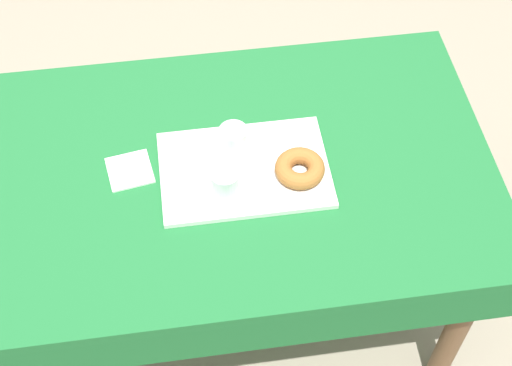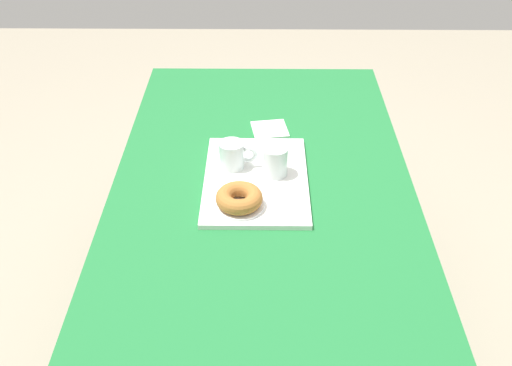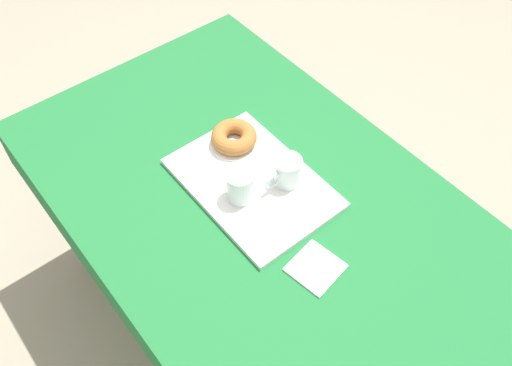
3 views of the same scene
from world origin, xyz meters
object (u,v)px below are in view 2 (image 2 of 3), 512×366
tea_mug_left (232,156)px  water_glass_near (275,162)px  paper_napkin (270,129)px  donut_plate_left (239,205)px  sugar_donut_left (239,198)px  serving_tray (256,180)px  dining_table (262,198)px

tea_mug_left → water_glass_near: 0.13m
tea_mug_left → paper_napkin: 0.27m
water_glass_near → donut_plate_left: 0.19m
tea_mug_left → sugar_donut_left: size_ratio=0.89×
paper_napkin → serving_tray: bearing=171.7°
serving_tray → paper_napkin: 0.29m
tea_mug_left → paper_napkin: (0.24, -0.11, -0.05)m
serving_tray → tea_mug_left: tea_mug_left is taller
dining_table → sugar_donut_left: (-0.19, 0.06, 0.14)m
paper_napkin → water_glass_near: bearing=-177.3°
water_glass_near → paper_napkin: bearing=2.7°
donut_plate_left → serving_tray: bearing=-17.8°
water_glass_near → sugar_donut_left: 0.18m
donut_plate_left → paper_napkin: (0.42, -0.08, -0.01)m
dining_table → water_glass_near: water_glass_near is taller
tea_mug_left → paper_napkin: bearing=-25.1°
water_glass_near → donut_plate_left: size_ratio=0.66×
tea_mug_left → donut_plate_left: bearing=-172.1°
tea_mug_left → water_glass_near: bearing=-105.0°
tea_mug_left → sugar_donut_left: bearing=-172.1°
water_glass_near → sugar_donut_left: size_ratio=0.69×
tea_mug_left → donut_plate_left: 0.19m
serving_tray → tea_mug_left: (0.05, 0.07, 0.04)m
water_glass_near → tea_mug_left: bearing=75.0°
serving_tray → sugar_donut_left: 0.15m
dining_table → water_glass_near: size_ratio=16.09×
water_glass_near → paper_napkin: 0.27m
serving_tray → sugar_donut_left: size_ratio=3.41×
serving_tray → tea_mug_left: size_ratio=3.85×
serving_tray → tea_mug_left: 0.10m
water_glass_near → paper_napkin: (0.27, 0.01, -0.05)m
water_glass_near → sugar_donut_left: (-0.15, 0.10, -0.01)m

